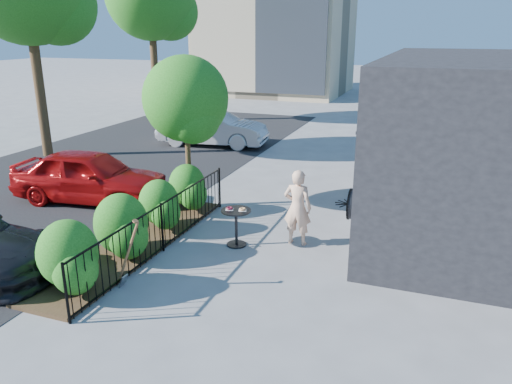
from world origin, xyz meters
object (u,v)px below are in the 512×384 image
at_px(cafe_table, 236,221).
at_px(patio_tree, 187,104).
at_px(woman, 298,208).
at_px(car_red, 90,176).
at_px(shovel, 128,257).
at_px(street_tree_far, 151,0).
at_px(car_silver, 213,128).

bearing_deg(cafe_table, patio_tree, 137.62).
xyz_separation_m(patio_tree, woman, (3.35, -1.38, -1.90)).
bearing_deg(patio_tree, car_red, -169.14).
bearing_deg(shovel, car_red, 134.68).
distance_m(patio_tree, street_tree_far, 13.95).
bearing_deg(street_tree_far, shovel, -60.90).
relative_size(shovel, car_red, 0.33).
distance_m(street_tree_far, cafe_table, 17.23).
bearing_deg(street_tree_far, patio_tree, -55.49).
xyz_separation_m(cafe_table, woman, (1.24, 0.55, 0.28)).
bearing_deg(patio_tree, woman, -22.35).
relative_size(patio_tree, street_tree_far, 0.48).
distance_m(patio_tree, cafe_table, 3.60).
bearing_deg(car_silver, car_red, 172.15).
distance_m(street_tree_far, shovel, 18.61).
distance_m(patio_tree, woman, 4.09).
distance_m(car_red, car_silver, 7.55).
bearing_deg(street_tree_far, woman, -48.71).
relative_size(patio_tree, woman, 2.29).
height_order(cafe_table, car_silver, car_silver).
relative_size(woman, car_silver, 0.39).
bearing_deg(patio_tree, street_tree_far, 124.51).
height_order(shovel, car_silver, car_silver).
relative_size(cafe_table, shovel, 0.63).
xyz_separation_m(cafe_table, car_silver, (-4.72, 8.93, 0.16)).
relative_size(cafe_table, car_red, 0.21).
height_order(shovel, car_red, car_red).
distance_m(street_tree_far, car_red, 13.73).
xyz_separation_m(street_tree_far, shovel, (8.68, -15.59, -5.29)).
xyz_separation_m(woman, shovel, (-2.37, -3.02, -0.24)).
bearing_deg(shovel, street_tree_far, 119.10).
bearing_deg(car_silver, cafe_table, -158.34).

